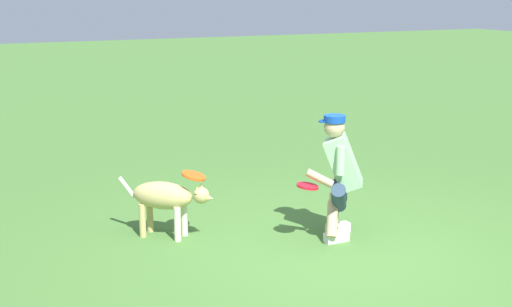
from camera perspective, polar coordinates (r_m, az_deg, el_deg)
name	(u,v)px	position (r m, az deg, el deg)	size (l,w,h in m)	color
ground_plane	(344,259)	(6.71, 7.38, -8.72)	(60.00, 60.00, 0.00)	#457432
person	(339,173)	(7.05, 6.97, -1.61)	(0.71, 0.61, 1.29)	silver
dog	(167,198)	(7.15, -7.46, -3.70)	(0.83, 0.79, 0.61)	tan
frisbee_flying	(194,176)	(7.01, -5.22, -1.86)	(0.26, 0.26, 0.02)	#E95615
frisbee_held	(307,186)	(6.86, 4.32, -2.73)	(0.22, 0.22, 0.02)	red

